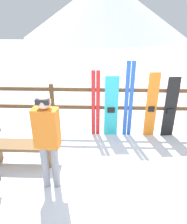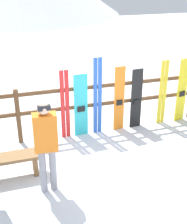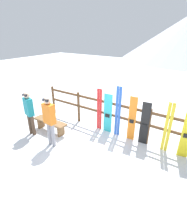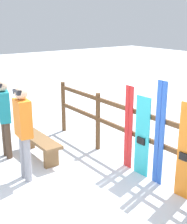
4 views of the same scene
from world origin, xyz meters
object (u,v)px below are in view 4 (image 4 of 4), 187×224
at_px(bench, 38,142).
at_px(snowboard_orange, 185,152).
at_px(ski_pair_blue, 160,134).
at_px(ski_pair_red, 129,128).
at_px(snowboard_cyan, 142,137).
at_px(person_orange, 23,126).
at_px(person_teal, 4,113).

xyz_separation_m(bench, snowboard_orange, (2.64, 1.16, 0.44)).
xyz_separation_m(bench, ski_pair_blue, (2.12, 1.17, 0.56)).
height_order(ski_pair_red, snowboard_orange, ski_pair_red).
bearing_deg(bench, ski_pair_red, 40.38).
distance_m(bench, snowboard_orange, 2.91).
distance_m(bench, ski_pair_blue, 2.48).
relative_size(ski_pair_red, snowboard_cyan, 1.08).
height_order(bench, person_orange, person_orange).
bearing_deg(person_teal, snowboard_orange, 28.57).
bearing_deg(snowboard_orange, snowboard_cyan, -179.99).
distance_m(snowboard_cyan, ski_pair_blue, 0.42).
bearing_deg(snowboard_cyan, ski_pair_blue, 0.51).
bearing_deg(snowboard_cyan, ski_pair_red, 179.45).
relative_size(bench, snowboard_cyan, 0.95).
bearing_deg(snowboard_cyan, person_teal, -142.17).
relative_size(person_teal, ski_pair_red, 1.00).
distance_m(snowboard_cyan, snowboard_orange, 0.91).
relative_size(bench, person_teal, 0.88).
relative_size(bench, person_orange, 0.83).
bearing_deg(ski_pair_blue, person_teal, -146.64).
distance_m(ski_pair_red, snowboard_orange, 1.27).
relative_size(ski_pair_red, ski_pair_blue, 0.88).
bearing_deg(snowboard_orange, ski_pair_blue, 179.63).
height_order(bench, snowboard_cyan, snowboard_cyan).
distance_m(ski_pair_red, snowboard_cyan, 0.36).
xyz_separation_m(person_orange, snowboard_orange, (1.96, 1.74, -0.21)).
xyz_separation_m(person_teal, ski_pair_red, (1.78, 1.66, -0.14)).
bearing_deg(ski_pair_red, snowboard_cyan, -0.55).
xyz_separation_m(bench, person_teal, (-0.41, -0.50, 0.60)).
height_order(person_teal, snowboard_cyan, person_teal).
relative_size(person_teal, snowboard_orange, 1.02).
relative_size(person_teal, snowboard_cyan, 1.09).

